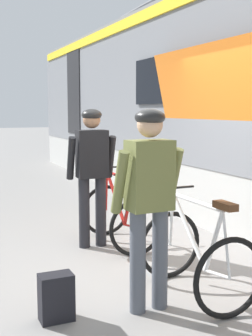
{
  "coord_description": "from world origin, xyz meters",
  "views": [
    {
      "loc": [
        -2.14,
        -4.57,
        1.75
      ],
      "look_at": [
        -0.0,
        0.39,
        1.05
      ],
      "focal_mm": 47.99,
      "sensor_mm": 36.0,
      "label": 1
    }
  ],
  "objects_px": {
    "cyclist_near_in_dark": "(92,165)",
    "bicycle_far_white": "(197,255)",
    "cyclist_far_in_olive": "(149,192)",
    "bicycle_near_red": "(120,215)",
    "water_bottle_near_the_bikes": "(158,264)",
    "backpack_on_platform": "(56,297)"
  },
  "relations": [
    {
      "from": "backpack_on_platform",
      "to": "cyclist_near_in_dark",
      "type": "bearing_deg",
      "value": 61.97
    },
    {
      "from": "bicycle_near_red",
      "to": "water_bottle_near_the_bikes",
      "type": "height_order",
      "value": "bicycle_near_red"
    },
    {
      "from": "cyclist_near_in_dark",
      "to": "backpack_on_platform",
      "type": "height_order",
      "value": "cyclist_near_in_dark"
    },
    {
      "from": "cyclist_near_in_dark",
      "to": "cyclist_far_in_olive",
      "type": "xyz_separation_m",
      "value": [
        -0.16,
        -1.95,
        0.0
      ]
    },
    {
      "from": "cyclist_near_in_dark",
      "to": "water_bottle_near_the_bikes",
      "type": "xyz_separation_m",
      "value": [
        0.33,
        -1.18,
        -0.95
      ]
    },
    {
      "from": "cyclist_far_in_olive",
      "to": "bicycle_near_red",
      "type": "bearing_deg",
      "value": 74.77
    },
    {
      "from": "cyclist_far_in_olive",
      "to": "water_bottle_near_the_bikes",
      "type": "xyz_separation_m",
      "value": [
        0.49,
        0.77,
        -0.95
      ]
    },
    {
      "from": "water_bottle_near_the_bikes",
      "to": "cyclist_near_in_dark",
      "type": "bearing_deg",
      "value": 105.81
    },
    {
      "from": "bicycle_far_white",
      "to": "water_bottle_near_the_bikes",
      "type": "height_order",
      "value": "bicycle_far_white"
    },
    {
      "from": "bicycle_far_white",
      "to": "water_bottle_near_the_bikes",
      "type": "distance_m",
      "value": 0.76
    },
    {
      "from": "cyclist_near_in_dark",
      "to": "bicycle_far_white",
      "type": "relative_size",
      "value": 1.64
    },
    {
      "from": "bicycle_far_white",
      "to": "water_bottle_near_the_bikes",
      "type": "relative_size",
      "value": 5.39
    },
    {
      "from": "bicycle_near_red",
      "to": "cyclist_far_in_olive",
      "type": "bearing_deg",
      "value": -105.23
    },
    {
      "from": "cyclist_far_in_olive",
      "to": "water_bottle_near_the_bikes",
      "type": "bearing_deg",
      "value": 57.6
    },
    {
      "from": "bicycle_near_red",
      "to": "cyclist_near_in_dark",
      "type": "bearing_deg",
      "value": 165.95
    },
    {
      "from": "bicycle_far_white",
      "to": "water_bottle_near_the_bikes",
      "type": "xyz_separation_m",
      "value": [
        -0.05,
        0.7,
        -0.3
      ]
    },
    {
      "from": "cyclist_near_in_dark",
      "to": "water_bottle_near_the_bikes",
      "type": "distance_m",
      "value": 1.55
    },
    {
      "from": "cyclist_near_in_dark",
      "to": "cyclist_far_in_olive",
      "type": "height_order",
      "value": "same"
    },
    {
      "from": "cyclist_far_in_olive",
      "to": "water_bottle_near_the_bikes",
      "type": "distance_m",
      "value": 1.32
    },
    {
      "from": "bicycle_near_red",
      "to": "backpack_on_platform",
      "type": "height_order",
      "value": "bicycle_near_red"
    },
    {
      "from": "bicycle_near_red",
      "to": "bicycle_far_white",
      "type": "bearing_deg",
      "value": -88.89
    },
    {
      "from": "bicycle_near_red",
      "to": "water_bottle_near_the_bikes",
      "type": "relative_size",
      "value": 5.39
    }
  ]
}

